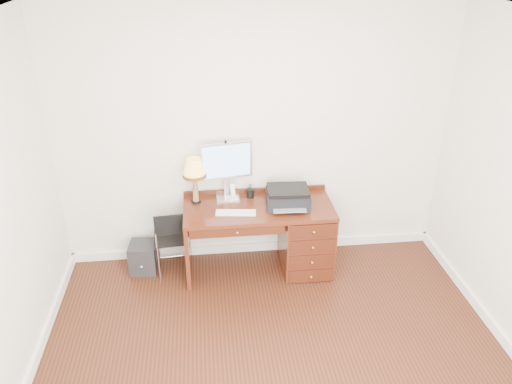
{
  "coord_description": "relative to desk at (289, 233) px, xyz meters",
  "views": [
    {
      "loc": [
        -0.51,
        -2.95,
        3.17
      ],
      "look_at": [
        -0.05,
        1.2,
        1.02
      ],
      "focal_mm": 35.0,
      "sensor_mm": 36.0,
      "label": 1
    }
  ],
  "objects": [
    {
      "name": "ground",
      "position": [
        -0.32,
        -1.4,
        -0.41
      ],
      "size": [
        4.0,
        4.0,
        0.0
      ],
      "primitive_type": "plane",
      "color": "black",
      "rests_on": "ground"
    },
    {
      "name": "pen_cup",
      "position": [
        -0.38,
        0.21,
        0.38
      ],
      "size": [
        0.08,
        0.08,
        0.09
      ],
      "primitive_type": "cylinder",
      "color": "black",
      "rests_on": "desk"
    },
    {
      "name": "desk",
      "position": [
        0.0,
        0.0,
        0.0
      ],
      "size": [
        1.5,
        0.67,
        0.75
      ],
      "color": "#542011",
      "rests_on": "ground"
    },
    {
      "name": "mouse_pad",
      "position": [
        -0.01,
        -0.09,
        0.35
      ],
      "size": [
        0.24,
        0.24,
        0.05
      ],
      "color": "black",
      "rests_on": "desk"
    },
    {
      "name": "equipment_box",
      "position": [
        -1.52,
        0.1,
        -0.25
      ],
      "size": [
        0.3,
        0.3,
        0.32
      ],
      "primitive_type": "cube",
      "rotation": [
        0.0,
        0.0,
        -0.09
      ],
      "color": "black",
      "rests_on": "ground"
    },
    {
      "name": "room_shell",
      "position": [
        -0.32,
        -0.77,
        -0.36
      ],
      "size": [
        4.0,
        4.0,
        4.0
      ],
      "color": "silver",
      "rests_on": "ground"
    },
    {
      "name": "leg_lamp",
      "position": [
        -0.94,
        0.16,
        0.69
      ],
      "size": [
        0.24,
        0.24,
        0.48
      ],
      "color": "black",
      "rests_on": "desk"
    },
    {
      "name": "keyboard",
      "position": [
        -0.56,
        -0.11,
        0.34
      ],
      "size": [
        0.4,
        0.16,
        0.01
      ],
      "primitive_type": "cube",
      "rotation": [
        0.0,
        0.0,
        -0.12
      ],
      "color": "white",
      "rests_on": "desk"
    },
    {
      "name": "monitor",
      "position": [
        -0.62,
        0.23,
        0.72
      ],
      "size": [
        0.53,
        0.21,
        0.61
      ],
      "rotation": [
        0.0,
        0.0,
        0.17
      ],
      "color": "silver",
      "rests_on": "desk"
    },
    {
      "name": "phone",
      "position": [
        -0.57,
        0.16,
        0.39
      ],
      "size": [
        0.11,
        0.11,
        0.18
      ],
      "rotation": [
        0.0,
        0.0,
        0.34
      ],
      "color": "white",
      "rests_on": "desk"
    },
    {
      "name": "chair",
      "position": [
        -1.22,
        0.03,
        0.04
      ],
      "size": [
        0.38,
        0.38,
        0.75
      ],
      "rotation": [
        0.0,
        0.0,
        0.08
      ],
      "color": "black",
      "rests_on": "ground"
    },
    {
      "name": "printer",
      "position": [
        -0.03,
        -0.0,
        0.43
      ],
      "size": [
        0.44,
        0.35,
        0.19
      ],
      "rotation": [
        0.0,
        0.0,
        -0.05
      ],
      "color": "black",
      "rests_on": "desk"
    }
  ]
}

